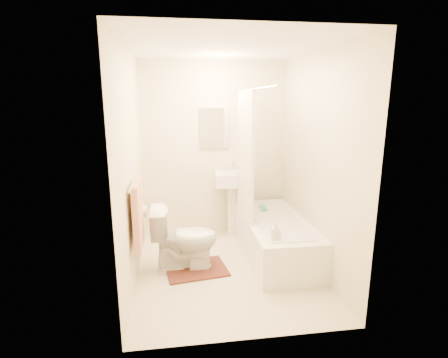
{
  "coord_description": "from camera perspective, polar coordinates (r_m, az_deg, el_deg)",
  "views": [
    {
      "loc": [
        -0.56,
        -3.6,
        1.91
      ],
      "look_at": [
        0.0,
        0.25,
        1.0
      ],
      "focal_mm": 28.0,
      "sensor_mm": 36.0,
      "label": 1
    }
  ],
  "objects": [
    {
      "name": "floor",
      "position": [
        4.11,
        0.52,
        -14.5
      ],
      "size": [
        2.4,
        2.4,
        0.0
      ],
      "primitive_type": "plane",
      "color": "beige",
      "rests_on": "ground"
    },
    {
      "name": "ceiling",
      "position": [
        3.68,
        0.6,
        20.83
      ],
      "size": [
        2.4,
        2.4,
        0.0
      ],
      "primitive_type": "plane",
      "color": "white",
      "rests_on": "ground"
    },
    {
      "name": "wall_back",
      "position": [
        4.88,
        -1.61,
        4.81
      ],
      "size": [
        2.0,
        0.02,
        2.4
      ],
      "primitive_type": "cube",
      "color": "beige",
      "rests_on": "ground"
    },
    {
      "name": "wall_left",
      "position": [
        3.7,
        -14.96,
        1.64
      ],
      "size": [
        0.02,
        2.4,
        2.4
      ],
      "primitive_type": "cube",
      "color": "beige",
      "rests_on": "ground"
    },
    {
      "name": "wall_right",
      "position": [
        3.99,
        14.92,
        2.46
      ],
      "size": [
        0.02,
        2.4,
        2.4
      ],
      "primitive_type": "cube",
      "color": "beige",
      "rests_on": "ground"
    },
    {
      "name": "mirror",
      "position": [
        4.83,
        -1.6,
        8.3
      ],
      "size": [
        0.4,
        0.03,
        0.55
      ],
      "primitive_type": "cube",
      "color": "white",
      "rests_on": "wall_back"
    },
    {
      "name": "curtain_rod",
      "position": [
        3.8,
        4.97,
        14.48
      ],
      "size": [
        0.03,
        1.7,
        0.03
      ],
      "primitive_type": "cylinder",
      "rotation": [
        1.57,
        0.0,
        0.0
      ],
      "color": "silver",
      "rests_on": "wall_back"
    },
    {
      "name": "shower_curtain",
      "position": [
        4.25,
        3.53,
        3.79
      ],
      "size": [
        0.04,
        0.8,
        1.55
      ],
      "primitive_type": "cube",
      "color": "silver",
      "rests_on": "curtain_rod"
    },
    {
      "name": "towel_bar",
      "position": [
        3.47,
        -14.66,
        -0.78
      ],
      "size": [
        0.02,
        0.6,
        0.02
      ],
      "primitive_type": "cylinder",
      "rotation": [
        1.57,
        0.0,
        0.0
      ],
      "color": "silver",
      "rests_on": "wall_left"
    },
    {
      "name": "towel",
      "position": [
        3.55,
        -13.88,
        -5.77
      ],
      "size": [
        0.06,
        0.45,
        0.66
      ],
      "primitive_type": "cube",
      "color": "#CC7266",
      "rests_on": "towel_bar"
    },
    {
      "name": "toilet_paper",
      "position": [
        3.93,
        -13.32,
        -5.14
      ],
      "size": [
        0.11,
        0.12,
        0.12
      ],
      "primitive_type": "cylinder",
      "rotation": [
        0.0,
        1.57,
        0.0
      ],
      "color": "white",
      "rests_on": "wall_left"
    },
    {
      "name": "toilet",
      "position": [
        4.01,
        -6.49,
        -9.63
      ],
      "size": [
        0.74,
        0.43,
        0.72
      ],
      "primitive_type": "imported",
      "rotation": [
        0.0,
        0.0,
        1.55
      ],
      "color": "white",
      "rests_on": "floor"
    },
    {
      "name": "sink",
      "position": [
        4.94,
        1.52,
        -3.53
      ],
      "size": [
        0.54,
        0.45,
        0.98
      ],
      "primitive_type": null,
      "rotation": [
        0.0,
        0.0,
        -0.1
      ],
      "color": "white",
      "rests_on": "floor"
    },
    {
      "name": "bathtub",
      "position": [
        4.41,
        8.25,
        -9.33
      ],
      "size": [
        0.72,
        1.65,
        0.46
      ],
      "primitive_type": null,
      "color": "white",
      "rests_on": "floor"
    },
    {
      "name": "bath_mat",
      "position": [
        4.1,
        -4.53,
        -14.47
      ],
      "size": [
        0.74,
        0.6,
        0.02
      ],
      "primitive_type": "cube",
      "rotation": [
        0.0,
        0.0,
        0.15
      ],
      "color": "#512B22",
      "rests_on": "floor"
    },
    {
      "name": "soap_bottle",
      "position": [
        3.69,
        8.43,
        -8.45
      ],
      "size": [
        0.09,
        0.09,
        0.19
      ],
      "primitive_type": "imported",
      "rotation": [
        0.0,
        0.0,
        -0.01
      ],
      "color": "white",
      "rests_on": "bathtub"
    },
    {
      "name": "scrub_brush",
      "position": [
        4.65,
        6.44,
        -4.78
      ],
      "size": [
        0.09,
        0.22,
        0.04
      ],
      "primitive_type": "cube",
      "rotation": [
        0.0,
        0.0,
        -0.1
      ],
      "color": "#32A560",
      "rests_on": "bathtub"
    }
  ]
}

